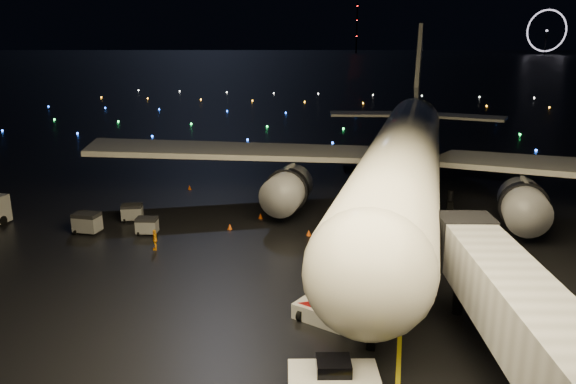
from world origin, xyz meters
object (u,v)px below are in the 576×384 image
Objects in this scene: airliner at (407,115)px; baggage_cart_1 at (86,222)px; pushback_tug at (333,379)px; belt_loader at (329,299)px; baggage_cart_2 at (132,213)px; crew_c at (155,240)px; baggage_cart_0 at (147,226)px; baggage_cart_3 at (87,223)px.

airliner is 32.49m from baggage_cart_1.
belt_loader is at bearing 86.86° from pushback_tug.
airliner is at bearing 4.28° from baggage_cart_2.
baggage_cart_0 is (-2.35, 3.43, -0.10)m from crew_c.
belt_loader is at bearing 39.30° from crew_c.
airliner is 15.45× the size of pushback_tug.
airliner is 28.68m from baggage_cart_2.
belt_loader is at bearing -96.13° from airliner.
baggage_cart_1 is (-5.84, -0.30, 0.04)m from baggage_cart_0.
belt_loader is 27.07m from baggage_cart_1.
baggage_cart_1 is at bearing -150.98° from airliner.
baggage_cart_0 is at bearing 10.43° from baggage_cart_3.
baggage_cart_0 is at bearing -2.28° from baggage_cart_1.
crew_c is (-19.83, -17.10, -8.60)m from airliner.
baggage_cart_3 reaches higher than baggage_cart_1.
crew_c is at bearing -17.14° from baggage_cart_3.
crew_c is 0.92× the size of baggage_cart_2.
baggage_cart_0 is 0.96× the size of baggage_cart_2.
baggage_cart_3 reaches higher than crew_c.
airliner reaches higher than crew_c.
baggage_cart_3 is (-2.25, -4.16, 0.13)m from baggage_cart_2.
baggage_cart_1 is at bearing 176.31° from belt_loader.
baggage_cart_2 is at bearing 62.93° from baggage_cart_3.
airliner is at bearing 21.25° from baggage_cart_1.
baggage_cart_2 is (2.72, 3.60, -0.01)m from baggage_cart_1.
pushback_tug is at bearing -43.54° from baggage_cart_1.
airliner reaches higher than baggage_cart_0.
baggage_cart_2 is at bearing -155.19° from airliner.
belt_loader reaches higher than pushback_tug.
airliner is 32.29m from baggage_cart_3.
crew_c is 0.79× the size of baggage_cart_3.
baggage_cart_3 is (-5.36, -0.86, 0.17)m from baggage_cart_0.
belt_loader is at bearing -55.17° from baggage_cart_2.
pushback_tug is 31.42m from baggage_cart_3.
baggage_cart_3 is (-23.51, 11.96, -0.64)m from belt_loader.
airliner is 27.47m from baggage_cart_0.
pushback_tug is 2.28× the size of baggage_cart_2.
belt_loader is 26.70m from baggage_cart_2.
baggage_cart_2 is at bearing 121.12° from pushback_tug.
baggage_cart_2 is (-3.11, 3.30, 0.04)m from baggage_cart_0.
pushback_tug is at bearing -56.64° from belt_loader.
baggage_cart_2 is at bearing -160.89° from crew_c.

